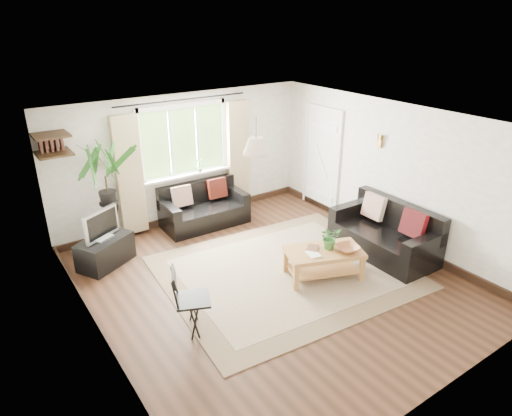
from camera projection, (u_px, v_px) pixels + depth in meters
floor at (271, 281)px, 6.83m from camera, size 5.50×5.50×0.00m
ceiling at (274, 122)px, 5.88m from camera, size 5.50×5.50×0.00m
wall_back at (184, 159)px, 8.43m from camera, size 5.00×0.02×2.40m
wall_front at (446, 304)px, 4.28m from camera, size 5.00×0.02×2.40m
wall_left at (91, 258)px, 5.05m from camera, size 0.02×5.50×2.40m
wall_right at (392, 174)px, 7.65m from camera, size 0.02×5.50×2.40m
rug at (284, 272)px, 7.05m from camera, size 3.82×3.36×0.02m
window at (184, 141)px, 8.26m from camera, size 2.50×0.16×2.16m
door at (322, 161)px, 9.00m from camera, size 0.06×0.96×2.06m
corner_shelf at (52, 144)px, 6.80m from camera, size 0.50×0.50×0.34m
pendant_lamp at (256, 142)px, 6.32m from camera, size 0.36×0.36×0.54m
wall_sconce at (379, 139)px, 7.63m from camera, size 0.12×0.12×0.28m
sofa_back at (204, 206)px, 8.49m from camera, size 1.58×0.82×0.74m
sofa_right at (384, 232)px, 7.43m from camera, size 1.75×0.89×0.82m
coffee_table at (323, 263)px, 6.85m from camera, size 1.27×0.97×0.46m
table_plant at (330, 237)px, 6.76m from camera, size 0.37×0.34×0.35m
bowl at (348, 248)px, 6.72m from camera, size 0.39×0.39×0.08m
book_a at (308, 255)px, 6.60m from camera, size 0.21×0.26×0.02m
book_b at (307, 247)px, 6.82m from camera, size 0.28×0.27×0.02m
tv_stand at (105, 251)px, 7.19m from camera, size 0.98×0.83×0.46m
tv at (101, 224)px, 7.00m from camera, size 0.68×0.50×0.50m
palm_stand at (108, 198)px, 7.40m from camera, size 0.77×0.77×1.84m
folding_chair at (193, 301)px, 5.62m from camera, size 0.60×0.60×0.88m
sill_plant at (200, 165)px, 8.52m from camera, size 0.14×0.10×0.27m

